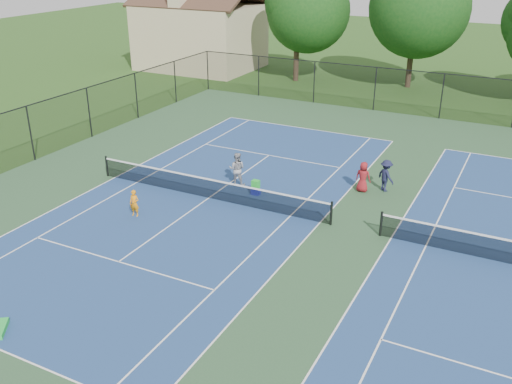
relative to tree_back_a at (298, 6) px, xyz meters
The scene contains 13 objects.
ground 27.95m from the tree_back_a, 61.56° to the right, with size 140.00×140.00×0.00m, color #234716.
court_pad 27.95m from the tree_back_a, 61.56° to the right, with size 36.00×36.00×0.01m, color #2B4C31.
tennis_court_left 25.44m from the tree_back_a, 75.96° to the right, with size 12.00×23.83×1.07m.
perimeter_fence 27.65m from the tree_back_a, 61.56° to the right, with size 36.08×36.08×3.02m.
tree_back_a is the anchor object (origin of this frame).
tree_back_b 9.24m from the tree_back_a, 12.53° to the left, with size 7.60×7.60×10.03m.
clapboard_house 10.47m from the tree_back_a, behind, with size 10.80×8.10×7.65m.
child_player 27.86m from the tree_back_a, 81.31° to the right, with size 0.43×0.28×1.19m, color orange.
instructor 23.51m from the tree_back_a, 73.78° to the right, with size 0.80×0.62×1.65m, color #949496.
bystander_b 24.00m from the tree_back_a, 56.29° to the right, with size 1.00×0.58×1.55m, color #191B37.
bystander_c 23.97m from the tree_back_a, 58.94° to the right, with size 0.72×0.47×1.47m, color maroon.
ball_crate 24.63m from the tree_back_a, 71.14° to the right, with size 0.41×0.29×0.31m, color #16219A.
ball_hopper 24.54m from the tree_back_a, 71.14° to the right, with size 0.34×0.27×0.40m, color green.
Camera 1 is at (5.80, -20.33, 10.89)m, focal length 40.00 mm.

